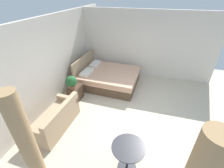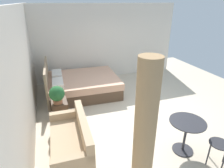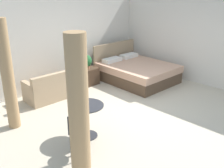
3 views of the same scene
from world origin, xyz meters
name	(u,v)px [view 3 (image 3 of 3)]	position (x,y,z in m)	size (l,w,h in m)	color
ground_plane	(136,108)	(0.00, 0.00, -0.01)	(8.81, 8.69, 0.02)	beige
wall_back	(67,39)	(0.00, 2.84, 1.41)	(8.81, 0.12, 2.82)	silver
wall_right	(196,39)	(2.90, 0.00, 1.41)	(0.12, 5.69, 2.82)	silver
bed	(136,71)	(1.62, 1.33, 0.31)	(1.98, 2.36, 1.13)	brown
couch	(54,88)	(-1.11, 2.04, 0.29)	(1.58, 0.78, 0.81)	tan
nightstand	(89,76)	(0.27, 2.15, 0.27)	(0.54, 0.39, 0.54)	#473323
potted_plant	(86,61)	(0.17, 2.18, 0.78)	(0.38, 0.38, 0.45)	#935B3D
balcony_table	(87,115)	(-1.77, -0.15, 0.50)	(0.71, 0.71, 0.72)	#2D2D33
cafe_chair_near_window	(78,131)	(-2.32, -0.55, 0.52)	(0.51, 0.51, 0.84)	#2D2D33
curtain_left	(79,113)	(-2.65, -1.05, 1.20)	(0.31, 0.31, 2.40)	tan
curtain_right	(8,76)	(-2.65, 1.33, 1.20)	(0.26, 0.26, 2.40)	tan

